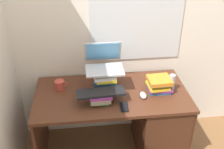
{
  "coord_description": "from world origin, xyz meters",
  "views": [
    {
      "loc": [
        -0.23,
        -2.01,
        2.13
      ],
      "look_at": [
        0.01,
        0.03,
        0.9
      ],
      "focal_mm": 42.64,
      "sensor_mm": 36.0,
      "label": 1
    }
  ],
  "objects_px": {
    "book_stack_keyboard_riser": "(100,97)",
    "desk": "(148,119)",
    "book_stack_side": "(159,84)",
    "keyboard": "(101,92)",
    "cell_phone": "(124,107)",
    "book_stack_tall": "(105,80)",
    "laptop": "(104,62)",
    "mug": "(60,85)",
    "computer_mouse": "(143,95)",
    "water_bottle": "(172,83)"
  },
  "relations": [
    {
      "from": "book_stack_keyboard_riser",
      "to": "desk",
      "type": "bearing_deg",
      "value": 11.8
    },
    {
      "from": "book_stack_side",
      "to": "keyboard",
      "type": "bearing_deg",
      "value": -168.34
    },
    {
      "from": "desk",
      "to": "keyboard",
      "type": "distance_m",
      "value": 0.64
    },
    {
      "from": "cell_phone",
      "to": "book_stack_tall",
      "type": "bearing_deg",
      "value": 119.24
    },
    {
      "from": "book_stack_side",
      "to": "laptop",
      "type": "distance_m",
      "value": 0.55
    },
    {
      "from": "book_stack_keyboard_riser",
      "to": "mug",
      "type": "distance_m",
      "value": 0.44
    },
    {
      "from": "computer_mouse",
      "to": "book_stack_tall",
      "type": "bearing_deg",
      "value": 155.1
    },
    {
      "from": "book_stack_side",
      "to": "cell_phone",
      "type": "relative_size",
      "value": 1.68
    },
    {
      "from": "book_stack_keyboard_riser",
      "to": "book_stack_tall",
      "type": "bearing_deg",
      "value": 72.05
    },
    {
      "from": "keyboard",
      "to": "water_bottle",
      "type": "relative_size",
      "value": 2.47
    },
    {
      "from": "book_stack_keyboard_riser",
      "to": "keyboard",
      "type": "xyz_separation_m",
      "value": [
        0.01,
        -0.0,
        0.05
      ]
    },
    {
      "from": "water_bottle",
      "to": "cell_phone",
      "type": "bearing_deg",
      "value": -157.1
    },
    {
      "from": "book_stack_keyboard_riser",
      "to": "computer_mouse",
      "type": "distance_m",
      "value": 0.39
    },
    {
      "from": "desk",
      "to": "book_stack_side",
      "type": "xyz_separation_m",
      "value": [
        0.08,
        0.01,
        0.4
      ]
    },
    {
      "from": "laptop",
      "to": "mug",
      "type": "distance_m",
      "value": 0.47
    },
    {
      "from": "desk",
      "to": "water_bottle",
      "type": "distance_m",
      "value": 0.46
    },
    {
      "from": "book_stack_keyboard_riser",
      "to": "laptop",
      "type": "height_order",
      "value": "laptop"
    },
    {
      "from": "cell_phone",
      "to": "water_bottle",
      "type": "bearing_deg",
      "value": 26.56
    },
    {
      "from": "desk",
      "to": "book_stack_side",
      "type": "height_order",
      "value": "book_stack_side"
    },
    {
      "from": "book_stack_tall",
      "to": "laptop",
      "type": "bearing_deg",
      "value": 90.44
    },
    {
      "from": "book_stack_tall",
      "to": "laptop",
      "type": "distance_m",
      "value": 0.16
    },
    {
      "from": "cell_phone",
      "to": "book_stack_side",
      "type": "bearing_deg",
      "value": 34.32
    },
    {
      "from": "book_stack_tall",
      "to": "book_stack_side",
      "type": "xyz_separation_m",
      "value": [
        0.49,
        -0.08,
        -0.04
      ]
    },
    {
      "from": "laptop",
      "to": "keyboard",
      "type": "height_order",
      "value": "laptop"
    },
    {
      "from": "book_stack_keyboard_riser",
      "to": "keyboard",
      "type": "relative_size",
      "value": 0.47
    },
    {
      "from": "computer_mouse",
      "to": "water_bottle",
      "type": "relative_size",
      "value": 0.61
    },
    {
      "from": "keyboard",
      "to": "water_bottle",
      "type": "bearing_deg",
      "value": 5.05
    },
    {
      "from": "book_stack_keyboard_riser",
      "to": "book_stack_side",
      "type": "height_order",
      "value": "book_stack_side"
    },
    {
      "from": "laptop",
      "to": "mug",
      "type": "height_order",
      "value": "laptop"
    },
    {
      "from": "book_stack_keyboard_riser",
      "to": "cell_phone",
      "type": "relative_size",
      "value": 1.44
    },
    {
      "from": "keyboard",
      "to": "mug",
      "type": "relative_size",
      "value": 3.33
    },
    {
      "from": "book_stack_tall",
      "to": "computer_mouse",
      "type": "xyz_separation_m",
      "value": [
        0.33,
        -0.15,
        -0.09
      ]
    },
    {
      "from": "book_stack_keyboard_riser",
      "to": "cell_phone",
      "type": "height_order",
      "value": "book_stack_keyboard_riser"
    },
    {
      "from": "computer_mouse",
      "to": "cell_phone",
      "type": "height_order",
      "value": "computer_mouse"
    },
    {
      "from": "mug",
      "to": "keyboard",
      "type": "bearing_deg",
      "value": -34.52
    },
    {
      "from": "book_stack_tall",
      "to": "mug",
      "type": "relative_size",
      "value": 1.84
    },
    {
      "from": "mug",
      "to": "cell_phone",
      "type": "xyz_separation_m",
      "value": [
        0.55,
        -0.35,
        -0.04
      ]
    },
    {
      "from": "water_bottle",
      "to": "mug",
      "type": "bearing_deg",
      "value": 171.79
    },
    {
      "from": "keyboard",
      "to": "cell_phone",
      "type": "distance_m",
      "value": 0.24
    },
    {
      "from": "laptop",
      "to": "water_bottle",
      "type": "height_order",
      "value": "laptop"
    },
    {
      "from": "keyboard",
      "to": "computer_mouse",
      "type": "xyz_separation_m",
      "value": [
        0.38,
        0.03,
        -0.08
      ]
    },
    {
      "from": "book_stack_side",
      "to": "computer_mouse",
      "type": "relative_size",
      "value": 2.2
    },
    {
      "from": "book_stack_tall",
      "to": "water_bottle",
      "type": "relative_size",
      "value": 1.36
    },
    {
      "from": "book_stack_side",
      "to": "water_bottle",
      "type": "relative_size",
      "value": 1.34
    },
    {
      "from": "book_stack_tall",
      "to": "book_stack_side",
      "type": "relative_size",
      "value": 1.01
    },
    {
      "from": "book_stack_tall",
      "to": "water_bottle",
      "type": "bearing_deg",
      "value": -8.03
    },
    {
      "from": "mug",
      "to": "water_bottle",
      "type": "bearing_deg",
      "value": -8.21
    },
    {
      "from": "cell_phone",
      "to": "desk",
      "type": "bearing_deg",
      "value": 39.46
    },
    {
      "from": "computer_mouse",
      "to": "water_bottle",
      "type": "height_order",
      "value": "water_bottle"
    },
    {
      "from": "laptop",
      "to": "keyboard",
      "type": "distance_m",
      "value": 0.3
    }
  ]
}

